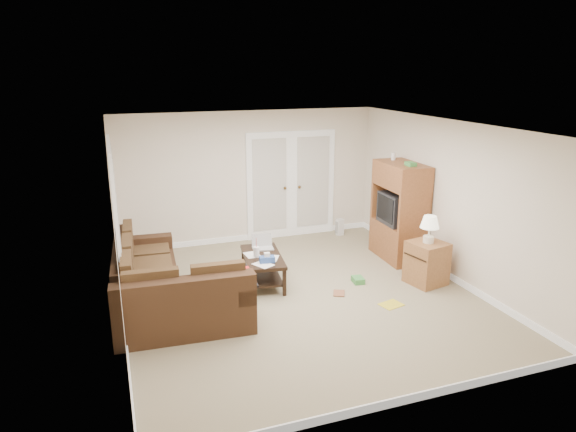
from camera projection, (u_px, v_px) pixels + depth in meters
name	position (u px, v px, depth m)	size (l,w,h in m)	color
floor	(299.00, 296.00, 7.62)	(5.50, 5.50, 0.00)	gray
ceiling	(301.00, 126.00, 6.92)	(5.00, 5.50, 0.02)	white
wall_left	(115.00, 233.00, 6.47)	(0.02, 5.50, 2.50)	silver
wall_right	(448.00, 200.00, 8.07)	(0.02, 5.50, 2.50)	silver
wall_back	(249.00, 177.00, 9.76)	(5.00, 0.02, 2.50)	silver
wall_front	(405.00, 292.00, 4.78)	(5.00, 0.02, 2.50)	silver
baseboards	(299.00, 293.00, 7.60)	(5.00, 5.50, 0.10)	white
french_doors	(291.00, 185.00, 10.06)	(1.80, 0.05, 2.13)	white
window_left	(114.00, 192.00, 7.30)	(0.05, 1.92, 1.42)	white
sectional_sofa	(162.00, 288.00, 7.09)	(1.82, 2.75, 0.82)	#3F2818
coffee_table	(263.00, 267.00, 8.02)	(0.71, 1.19, 0.77)	black
tv_armoire	(399.00, 211.00, 8.91)	(0.62, 1.08, 1.83)	brown
side_cabinet	(427.00, 259.00, 7.96)	(0.61, 0.61, 1.10)	#956036
space_heater	(340.00, 227.00, 10.33)	(0.13, 0.11, 0.33)	white
floor_magazine	(391.00, 305.00, 7.32)	(0.31, 0.25, 0.01)	gold
floor_greenbox	(358.00, 280.00, 8.07)	(0.16, 0.22, 0.09)	#408C40
floor_book	(333.00, 293.00, 7.69)	(0.17, 0.23, 0.02)	brown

